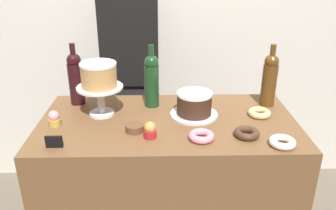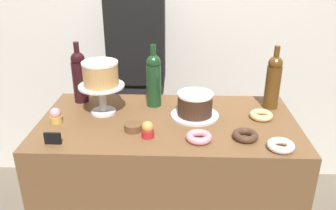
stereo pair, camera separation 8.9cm
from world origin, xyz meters
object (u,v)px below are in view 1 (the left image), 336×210
(donut_glazed, at_px, (259,113))
(price_sign_chalkboard, at_px, (54,142))
(wine_bottle_dark_red, at_px, (76,78))
(barista_figure, at_px, (132,82))
(chocolate_round_cake, at_px, (194,103))
(cupcake_caramel, at_px, (150,130))
(wine_bottle_amber, at_px, (270,79))
(cupcake_strawberry, at_px, (54,119))
(donut_pink, at_px, (201,136))
(wine_bottle_green, at_px, (152,80))
(donut_chocolate, at_px, (247,133))
(cookie_stack, at_px, (135,128))
(cake_stand_pedestal, at_px, (101,96))
(donut_sugar, at_px, (282,142))
(white_layer_cake, at_px, (99,75))

(donut_glazed, xyz_separation_m, price_sign_chalkboard, (-0.93, -0.28, 0.01))
(wine_bottle_dark_red, height_order, barista_figure, barista_figure)
(chocolate_round_cake, relative_size, cupcake_caramel, 2.33)
(wine_bottle_amber, bearing_deg, cupcake_strawberry, -168.32)
(donut_pink, bearing_deg, chocolate_round_cake, 92.35)
(cupcake_caramel, bearing_deg, donut_pink, -5.74)
(chocolate_round_cake, height_order, wine_bottle_green, wine_bottle_green)
(donut_glazed, distance_m, donut_chocolate, 0.23)
(donut_chocolate, relative_size, price_sign_chalkboard, 1.60)
(donut_glazed, bearing_deg, cookie_stack, -166.26)
(donut_pink, bearing_deg, wine_bottle_dark_red, 146.49)
(cake_stand_pedestal, distance_m, cupcake_strawberry, 0.24)
(wine_bottle_dark_red, bearing_deg, cupcake_caramel, -44.36)
(wine_bottle_amber, height_order, donut_chocolate, wine_bottle_amber)
(donut_chocolate, relative_size, cookie_stack, 1.33)
(cake_stand_pedestal, relative_size, wine_bottle_dark_red, 0.69)
(price_sign_chalkboard, height_order, barista_figure, barista_figure)
(cake_stand_pedestal, xyz_separation_m, wine_bottle_dark_red, (-0.15, 0.14, 0.04))
(donut_glazed, xyz_separation_m, donut_pink, (-0.31, -0.23, 0.00))
(wine_bottle_green, height_order, barista_figure, barista_figure)
(cupcake_caramel, height_order, donut_pink, cupcake_caramel)
(cupcake_caramel, bearing_deg, donut_sugar, -8.39)
(cookie_stack, relative_size, barista_figure, 0.05)
(cupcake_caramel, relative_size, donut_sugar, 0.66)
(chocolate_round_cake, height_order, donut_chocolate, chocolate_round_cake)
(donut_glazed, relative_size, donut_pink, 1.00)
(wine_bottle_amber, relative_size, wine_bottle_dark_red, 1.00)
(cake_stand_pedestal, xyz_separation_m, wine_bottle_green, (0.25, 0.10, 0.04))
(chocolate_round_cake, xyz_separation_m, price_sign_chalkboard, (-0.61, -0.29, -0.04))
(cupcake_caramel, xyz_separation_m, cookie_stack, (-0.07, 0.06, -0.02))
(donut_pink, bearing_deg, donut_sugar, -10.15)
(donut_chocolate, relative_size, barista_figure, 0.07)
(cookie_stack, distance_m, barista_figure, 0.80)
(cupcake_caramel, xyz_separation_m, donut_pink, (0.22, -0.02, -0.02))
(wine_bottle_green, bearing_deg, donut_glazed, -14.66)
(wine_bottle_amber, bearing_deg, donut_glazed, -118.86)
(chocolate_round_cake, relative_size, barista_figure, 0.11)
(white_layer_cake, relative_size, cookie_stack, 2.06)
(cupcake_caramel, bearing_deg, cupcake_strawberry, 164.46)
(chocolate_round_cake, xyz_separation_m, wine_bottle_green, (-0.21, 0.13, 0.08))
(price_sign_chalkboard, bearing_deg, wine_bottle_amber, 22.62)
(donut_sugar, relative_size, donut_pink, 1.00)
(donut_glazed, bearing_deg, barista_figure, 136.57)
(chocolate_round_cake, xyz_separation_m, donut_pink, (0.01, -0.24, -0.05))
(cupcake_caramel, distance_m, donut_glazed, 0.57)
(wine_bottle_dark_red, bearing_deg, barista_figure, 61.84)
(cupcake_caramel, distance_m, cookie_stack, 0.09)
(cookie_stack, bearing_deg, wine_bottle_amber, 22.64)
(cupcake_caramel, distance_m, donut_chocolate, 0.42)
(chocolate_round_cake, xyz_separation_m, cookie_stack, (-0.28, -0.16, -0.05))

